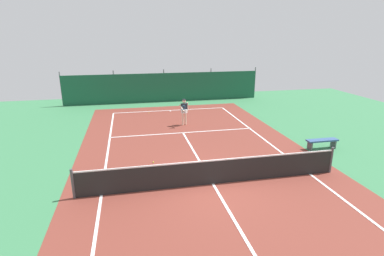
{
  "coord_description": "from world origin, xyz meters",
  "views": [
    {
      "loc": [
        -2.93,
        -10.0,
        5.47
      ],
      "look_at": [
        0.11,
        4.39,
        0.9
      ],
      "focal_mm": 28.3,
      "sensor_mm": 36.0,
      "label": 1
    }
  ],
  "objects": [
    {
      "name": "ground_plane",
      "position": [
        0.0,
        0.0,
        0.0
      ],
      "size": [
        36.0,
        36.0,
        0.0
      ],
      "primitive_type": "plane",
      "color": "#387A4C"
    },
    {
      "name": "court_surface",
      "position": [
        0.0,
        0.0,
        0.0
      ],
      "size": [
        11.02,
        26.6,
        0.01
      ],
      "color": "brown",
      "rests_on": "ground"
    },
    {
      "name": "tennis_net",
      "position": [
        0.0,
        0.0,
        0.51
      ],
      "size": [
        10.12,
        0.1,
        1.1
      ],
      "color": "black",
      "rests_on": "ground"
    },
    {
      "name": "back_fence",
      "position": [
        -0.0,
        15.63,
        0.67
      ],
      "size": [
        16.3,
        0.98,
        2.7
      ],
      "color": "#195138",
      "rests_on": "ground"
    },
    {
      "name": "tennis_player",
      "position": [
        0.37,
        7.97,
        0.96
      ],
      "size": [
        0.58,
        0.82,
        1.64
      ],
      "rotation": [
        0.0,
        0.0,
        3.43
      ],
      "color": "beige",
      "rests_on": "ground"
    },
    {
      "name": "tennis_ball_near_player",
      "position": [
        -2.06,
        2.46,
        0.03
      ],
      "size": [
        0.07,
        0.07,
        0.07
      ],
      "primitive_type": "sphere",
      "color": "#CCDB33",
      "rests_on": "ground"
    },
    {
      "name": "tennis_ball_midcourt",
      "position": [
        -1.6,
        11.35,
        0.03
      ],
      "size": [
        0.07,
        0.07,
        0.07
      ],
      "primitive_type": "sphere",
      "color": "#CCDB33",
      "rests_on": "ground"
    },
    {
      "name": "parked_car",
      "position": [
        1.81,
        17.37,
        0.84
      ],
      "size": [
        2.11,
        4.25,
        1.68
      ],
      "rotation": [
        0.0,
        0.0,
        0.03
      ],
      "color": "maroon",
      "rests_on": "ground"
    },
    {
      "name": "courtside_bench",
      "position": [
        6.31,
        2.48,
        0.37
      ],
      "size": [
        1.6,
        0.4,
        0.49
      ],
      "color": "#335184",
      "rests_on": "ground"
    }
  ]
}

